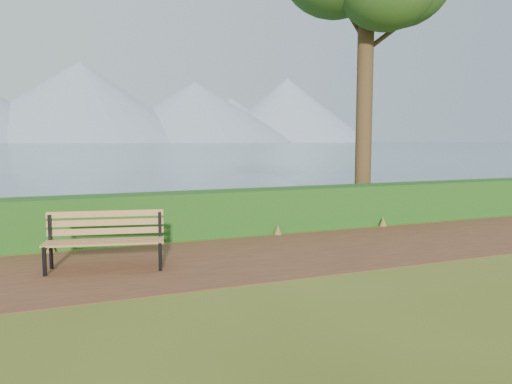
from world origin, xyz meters
name	(u,v)px	position (x,y,z in m)	size (l,w,h in m)	color
ground	(245,261)	(0.00, 0.00, 0.00)	(140.00, 140.00, 0.00)	#4A5A19
path	(239,257)	(0.00, 0.30, 0.01)	(40.00, 3.40, 0.01)	#5A2F1E
hedge	(203,214)	(0.00, 2.60, 0.50)	(32.00, 0.85, 1.00)	#194413
water	(57,144)	(0.00, 260.00, 0.01)	(700.00, 510.00, 0.00)	slate
mountains	(40,106)	(-9.17, 406.05, 27.70)	(585.00, 190.00, 70.00)	#7B8CA4
bench	(105,236)	(-2.34, 0.42, 0.55)	(1.99, 0.95, 0.96)	black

